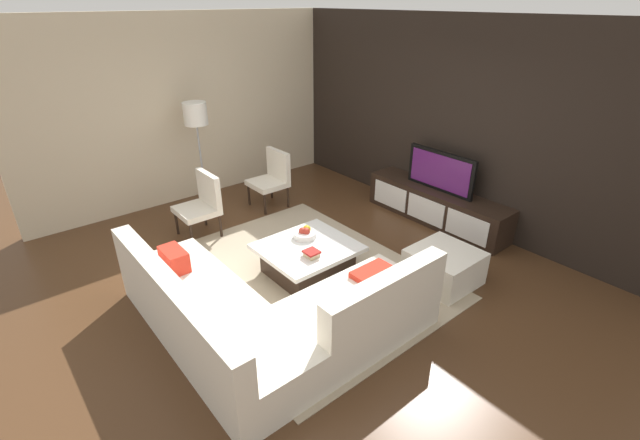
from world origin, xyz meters
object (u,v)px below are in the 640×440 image
(floor_lamp, at_px, (196,120))
(media_console, at_px, (436,206))
(coffee_table, at_px, (308,259))
(ottoman, at_px, (444,267))
(fruit_bowl, at_px, (305,233))
(accent_chair_far, at_px, (272,175))
(television, at_px, (441,171))
(sectional_couch, at_px, (264,314))
(accent_chair_near, at_px, (202,201))
(book_stack, at_px, (311,253))

(floor_lamp, bearing_deg, media_console, 42.03)
(coffee_table, xyz_separation_m, ottoman, (1.13, 1.10, -0.00))
(coffee_table, xyz_separation_m, floor_lamp, (-2.51, -0.06, 1.18))
(fruit_bowl, height_order, accent_chair_far, accent_chair_far)
(television, bearing_deg, floor_lamp, -137.97)
(coffee_table, bearing_deg, television, 87.51)
(sectional_couch, height_order, floor_lamp, floor_lamp)
(accent_chair_near, bearing_deg, coffee_table, 19.07)
(accent_chair_far, height_order, book_stack, accent_chair_far)
(sectional_couch, distance_m, floor_lamp, 3.45)
(accent_chair_near, distance_m, accent_chair_far, 1.30)
(coffee_table, bearing_deg, floor_lamp, -178.64)
(sectional_couch, distance_m, coffee_table, 1.19)
(media_console, xyz_separation_m, accent_chair_far, (-2.01, -1.49, 0.24))
(book_stack, bearing_deg, floor_lamp, 178.77)
(floor_lamp, relative_size, fruit_bowl, 5.82)
(book_stack, bearing_deg, television, 92.81)
(television, relative_size, coffee_table, 1.02)
(fruit_bowl, bearing_deg, ottoman, 37.25)
(floor_lamp, xyz_separation_m, accent_chair_far, (0.60, 0.87, -0.89))
(fruit_bowl, bearing_deg, floor_lamp, -176.01)
(accent_chair_near, xyz_separation_m, ottoman, (2.83, 1.57, -0.29))
(sectional_couch, distance_m, book_stack, 0.99)
(coffee_table, bearing_deg, media_console, 87.51)
(television, relative_size, accent_chair_far, 1.24)
(coffee_table, distance_m, accent_chair_near, 1.79)
(media_console, relative_size, floor_lamp, 1.35)
(sectional_couch, bearing_deg, coffee_table, 121.29)
(coffee_table, xyz_separation_m, book_stack, (0.22, -0.12, 0.22))
(coffee_table, bearing_deg, ottoman, 44.25)
(sectional_couch, relative_size, floor_lamp, 1.53)
(ottoman, bearing_deg, accent_chair_far, -174.58)
(sectional_couch, height_order, accent_chair_far, accent_chair_far)
(sectional_couch, bearing_deg, ottoman, 76.38)
(sectional_couch, xyz_separation_m, coffee_table, (-0.62, 1.01, -0.08))
(coffee_table, height_order, book_stack, book_stack)
(accent_chair_near, distance_m, fruit_bowl, 1.63)
(book_stack, bearing_deg, accent_chair_near, -169.42)
(floor_lamp, bearing_deg, fruit_bowl, 3.99)
(floor_lamp, distance_m, accent_chair_far, 1.38)
(accent_chair_near, bearing_deg, book_stack, 14.01)
(accent_chair_far, bearing_deg, accent_chair_near, -74.65)
(book_stack, bearing_deg, ottoman, 53.24)
(media_console, xyz_separation_m, ottoman, (1.03, -1.20, -0.05))
(television, bearing_deg, book_stack, -87.19)
(television, bearing_deg, coffee_table, -92.49)
(sectional_couch, bearing_deg, book_stack, 113.92)
(sectional_couch, distance_m, fruit_bowl, 1.38)
(television, distance_m, accent_chair_near, 3.32)
(coffee_table, relative_size, fruit_bowl, 3.76)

